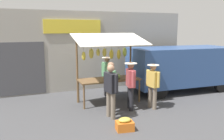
{
  "coord_description": "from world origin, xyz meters",
  "views": [
    {
      "loc": [
        3.0,
        7.71,
        2.67
      ],
      "look_at": [
        0.0,
        0.3,
        1.25
      ],
      "focal_mm": 37.6,
      "sensor_mm": 36.0,
      "label": 1
    }
  ],
  "objects_px": {
    "shopper_with_ponytail": "(111,88)",
    "shopper_in_grey_tee": "(111,83)",
    "shopper_with_shopping_bag": "(153,83)",
    "vendor_with_sunhat": "(107,73)",
    "parked_van": "(178,65)",
    "shopper_in_striped_shirt": "(131,82)",
    "produce_crate_near": "(125,125)",
    "market_stall": "(109,60)"
  },
  "relations": [
    {
      "from": "shopper_in_grey_tee",
      "to": "vendor_with_sunhat",
      "type": "bearing_deg",
      "value": -9.0
    },
    {
      "from": "parked_van",
      "to": "shopper_with_shopping_bag",
      "type": "bearing_deg",
      "value": 38.2
    },
    {
      "from": "shopper_in_striped_shirt",
      "to": "shopper_with_shopping_bag",
      "type": "xyz_separation_m",
      "value": [
        -0.74,
        0.17,
        -0.06
      ]
    },
    {
      "from": "vendor_with_sunhat",
      "to": "shopper_in_grey_tee",
      "type": "relative_size",
      "value": 0.98
    },
    {
      "from": "market_stall",
      "to": "parked_van",
      "type": "xyz_separation_m",
      "value": [
        -3.31,
        -0.36,
        -0.44
      ]
    },
    {
      "from": "vendor_with_sunhat",
      "to": "shopper_with_shopping_bag",
      "type": "bearing_deg",
      "value": 11.21
    },
    {
      "from": "shopper_with_shopping_bag",
      "to": "shopper_in_grey_tee",
      "type": "height_order",
      "value": "shopper_in_grey_tee"
    },
    {
      "from": "vendor_with_sunhat",
      "to": "shopper_with_ponytail",
      "type": "height_order",
      "value": "shopper_with_ponytail"
    },
    {
      "from": "shopper_in_grey_tee",
      "to": "parked_van",
      "type": "xyz_separation_m",
      "value": [
        -3.61,
        -1.32,
        0.18
      ]
    },
    {
      "from": "shopper_in_grey_tee",
      "to": "produce_crate_near",
      "type": "height_order",
      "value": "shopper_in_grey_tee"
    },
    {
      "from": "shopper_with_shopping_bag",
      "to": "parked_van",
      "type": "bearing_deg",
      "value": -60.74
    },
    {
      "from": "shopper_in_striped_shirt",
      "to": "market_stall",
      "type": "bearing_deg",
      "value": 31.88
    },
    {
      "from": "market_stall",
      "to": "parked_van",
      "type": "height_order",
      "value": "market_stall"
    },
    {
      "from": "vendor_with_sunhat",
      "to": "shopper_in_grey_tee",
      "type": "bearing_deg",
      "value": -30.88
    },
    {
      "from": "shopper_in_striped_shirt",
      "to": "produce_crate_near",
      "type": "xyz_separation_m",
      "value": [
        0.86,
        1.41,
        -0.78
      ]
    },
    {
      "from": "shopper_in_grey_tee",
      "to": "shopper_with_shopping_bag",
      "type": "bearing_deg",
      "value": -92.14
    },
    {
      "from": "shopper_with_ponytail",
      "to": "vendor_with_sunhat",
      "type": "bearing_deg",
      "value": -25.86
    },
    {
      "from": "vendor_with_sunhat",
      "to": "shopper_with_ponytail",
      "type": "distance_m",
      "value": 2.31
    },
    {
      "from": "shopper_in_striped_shirt",
      "to": "shopper_in_grey_tee",
      "type": "xyz_separation_m",
      "value": [
        0.66,
        -0.08,
        -0.0
      ]
    },
    {
      "from": "shopper_with_ponytail",
      "to": "shopper_with_shopping_bag",
      "type": "xyz_separation_m",
      "value": [
        -1.62,
        -0.28,
        -0.06
      ]
    },
    {
      "from": "shopper_in_striped_shirt",
      "to": "produce_crate_near",
      "type": "height_order",
      "value": "shopper_in_striped_shirt"
    },
    {
      "from": "shopper_with_shopping_bag",
      "to": "shopper_in_grey_tee",
      "type": "distance_m",
      "value": 1.43
    },
    {
      "from": "market_stall",
      "to": "shopper_with_ponytail",
      "type": "bearing_deg",
      "value": 70.95
    },
    {
      "from": "vendor_with_sunhat",
      "to": "shopper_in_striped_shirt",
      "type": "xyz_separation_m",
      "value": [
        -0.15,
        1.74,
        0.01
      ]
    },
    {
      "from": "parked_van",
      "to": "shopper_in_grey_tee",
      "type": "bearing_deg",
      "value": 22.8
    },
    {
      "from": "shopper_with_ponytail",
      "to": "shopper_in_grey_tee",
      "type": "relative_size",
      "value": 1.0
    },
    {
      "from": "shopper_with_ponytail",
      "to": "shopper_in_grey_tee",
      "type": "distance_m",
      "value": 0.57
    },
    {
      "from": "vendor_with_sunhat",
      "to": "produce_crate_near",
      "type": "distance_m",
      "value": 3.32
    },
    {
      "from": "shopper_with_shopping_bag",
      "to": "produce_crate_near",
      "type": "distance_m",
      "value": 2.15
    },
    {
      "from": "market_stall",
      "to": "shopper_in_striped_shirt",
      "type": "relative_size",
      "value": 1.56
    },
    {
      "from": "shopper_with_ponytail",
      "to": "shopper_with_shopping_bag",
      "type": "relative_size",
      "value": 1.07
    },
    {
      "from": "shopper_in_striped_shirt",
      "to": "shopper_with_shopping_bag",
      "type": "relative_size",
      "value": 1.05
    },
    {
      "from": "vendor_with_sunhat",
      "to": "parked_van",
      "type": "height_order",
      "value": "parked_van"
    },
    {
      "from": "shopper_in_grey_tee",
      "to": "produce_crate_near",
      "type": "xyz_separation_m",
      "value": [
        0.2,
        1.49,
        -0.78
      ]
    },
    {
      "from": "shopper_in_striped_shirt",
      "to": "shopper_with_shopping_bag",
      "type": "bearing_deg",
      "value": -90.1
    },
    {
      "from": "shopper_with_shopping_bag",
      "to": "parked_van",
      "type": "distance_m",
      "value": 2.72
    },
    {
      "from": "vendor_with_sunhat",
      "to": "shopper_with_shopping_bag",
      "type": "distance_m",
      "value": 2.11
    },
    {
      "from": "produce_crate_near",
      "to": "shopper_with_shopping_bag",
      "type": "bearing_deg",
      "value": -142.3
    },
    {
      "from": "shopper_with_ponytail",
      "to": "shopper_in_grey_tee",
      "type": "xyz_separation_m",
      "value": [
        -0.21,
        -0.53,
        -0.0
      ]
    },
    {
      "from": "shopper_with_shopping_bag",
      "to": "vendor_with_sunhat",
      "type": "bearing_deg",
      "value": 18.79
    },
    {
      "from": "vendor_with_sunhat",
      "to": "market_stall",
      "type": "bearing_deg",
      "value": -30.38
    },
    {
      "from": "shopper_in_striped_shirt",
      "to": "shopper_with_shopping_bag",
      "type": "distance_m",
      "value": 0.76
    }
  ]
}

